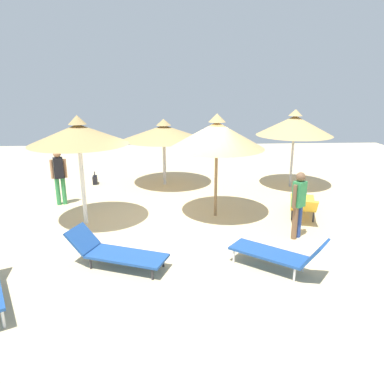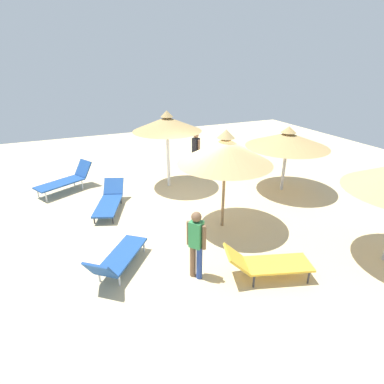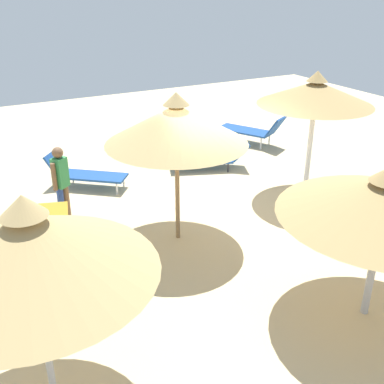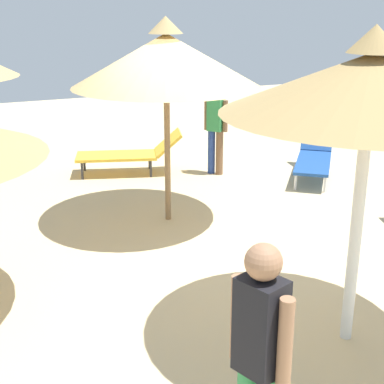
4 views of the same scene
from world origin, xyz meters
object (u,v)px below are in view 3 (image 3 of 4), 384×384
(parasol_umbrella_back, at_px, (176,124))
(lounge_chair_edge, at_px, (211,157))
(parasol_umbrella_near_left, at_px, (29,245))
(lounge_chair_near_right, at_px, (84,173))
(parasol_umbrella_far_right, at_px, (316,93))
(person_standing_far_right, at_px, (61,181))
(lounge_chair_far_left, at_px, (253,130))
(lounge_chair_front, at_px, (47,244))

(parasol_umbrella_back, distance_m, lounge_chair_edge, 4.10)
(parasol_umbrella_near_left, height_order, lounge_chair_near_right, parasol_umbrella_near_left)
(parasol_umbrella_near_left, xyz_separation_m, lounge_chair_edge, (-5.32, -5.52, -1.82))
(parasol_umbrella_near_left, bearing_deg, parasol_umbrella_far_right, -153.95)
(lounge_chair_edge, distance_m, lounge_chair_near_right, 3.25)
(parasol_umbrella_near_left, distance_m, person_standing_far_right, 4.71)
(parasol_umbrella_far_right, xyz_separation_m, person_standing_far_right, (5.18, -1.23, -1.42))
(parasol_umbrella_back, distance_m, lounge_chair_far_left, 6.20)
(parasol_umbrella_far_right, height_order, person_standing_far_right, parasol_umbrella_far_right)
(lounge_chair_far_left, bearing_deg, lounge_chair_front, 28.33)
(person_standing_far_right, bearing_deg, lounge_chair_far_left, -159.57)
(lounge_chair_edge, bearing_deg, parasol_umbrella_near_left, 46.04)
(lounge_chair_edge, height_order, lounge_chair_far_left, lounge_chair_far_left)
(parasol_umbrella_far_right, relative_size, lounge_chair_edge, 1.32)
(parasol_umbrella_back, xyz_separation_m, lounge_chair_front, (2.37, -0.24, -1.84))
(parasol_umbrella_back, height_order, parasol_umbrella_near_left, parasol_umbrella_back)
(lounge_chair_edge, relative_size, lounge_chair_far_left, 1.01)
(lounge_chair_front, bearing_deg, lounge_chair_far_left, -151.67)
(parasol_umbrella_back, distance_m, parasol_umbrella_near_left, 4.06)
(lounge_chair_edge, relative_size, person_standing_far_right, 1.31)
(parasol_umbrella_near_left, relative_size, lounge_chair_edge, 1.27)
(parasol_umbrella_back, height_order, lounge_chair_edge, parasol_umbrella_back)
(lounge_chair_edge, bearing_deg, parasol_umbrella_far_right, 114.77)
(parasol_umbrella_far_right, distance_m, parasol_umbrella_near_left, 7.15)
(parasol_umbrella_back, xyz_separation_m, person_standing_far_right, (1.73, -1.61, -1.32))
(parasol_umbrella_far_right, distance_m, lounge_chair_front, 6.13)
(parasol_umbrella_back, xyz_separation_m, lounge_chair_far_left, (-4.46, -3.92, -1.78))
(lounge_chair_edge, height_order, person_standing_far_right, person_standing_far_right)
(parasol_umbrella_back, bearing_deg, lounge_chair_far_left, -138.70)
(parasol_umbrella_far_right, xyz_separation_m, lounge_chair_edge, (1.10, -2.38, -2.01))
(parasol_umbrella_far_right, height_order, lounge_chair_near_right, parasol_umbrella_far_right)
(parasol_umbrella_back, relative_size, lounge_chair_front, 1.40)
(parasol_umbrella_back, bearing_deg, lounge_chair_edge, -130.36)
(parasol_umbrella_far_right, relative_size, lounge_chair_front, 1.41)
(parasol_umbrella_far_right, distance_m, lounge_chair_edge, 3.31)
(parasol_umbrella_back, height_order, lounge_chair_far_left, parasol_umbrella_back)
(parasol_umbrella_near_left, height_order, lounge_chair_front, parasol_umbrella_near_left)
(parasol_umbrella_far_right, xyz_separation_m, lounge_chair_near_right, (4.33, -2.76, -1.96))
(parasol_umbrella_near_left, height_order, lounge_chair_edge, parasol_umbrella_near_left)
(lounge_chair_edge, distance_m, lounge_chair_far_left, 2.41)
(parasol_umbrella_far_right, bearing_deg, person_standing_far_right, -13.36)
(lounge_chair_front, bearing_deg, parasol_umbrella_back, 174.28)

